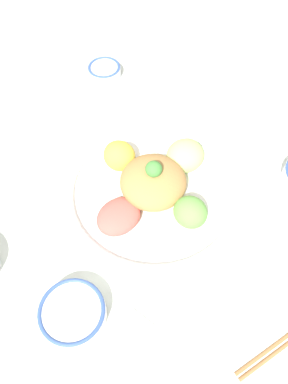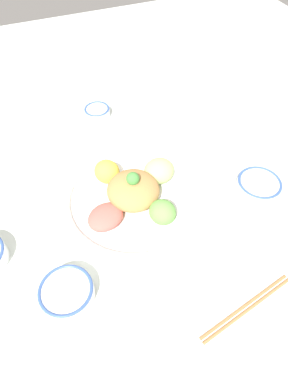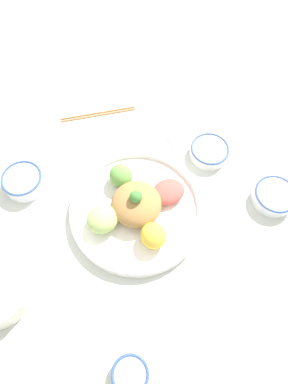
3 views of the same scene
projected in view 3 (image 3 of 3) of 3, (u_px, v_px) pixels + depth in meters
name	position (u px, v px, depth m)	size (l,w,h in m)	color
ground_plane	(129.00, 225.00, 0.88)	(2.40, 2.40, 0.00)	silver
salad_platter	(136.00, 208.00, 0.88)	(0.37, 0.37, 0.11)	white
sauce_bowl_red	(274.00, 196.00, 0.90)	(0.12, 0.12, 0.04)	white
rice_bowl_blue	(23.00, 181.00, 0.92)	(0.12, 0.12, 0.05)	white
sauce_bowl_dark	(209.00, 151.00, 0.97)	(0.12, 0.12, 0.04)	white
rice_bowl_plain	(131.00, 374.00, 0.71)	(0.09, 0.09, 0.03)	white
chopsticks_pair_near	(98.00, 114.00, 1.06)	(0.25, 0.06, 0.01)	#9E6B3D
serving_spoon_main	(167.00, 136.00, 1.02)	(0.09, 0.12, 0.01)	silver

